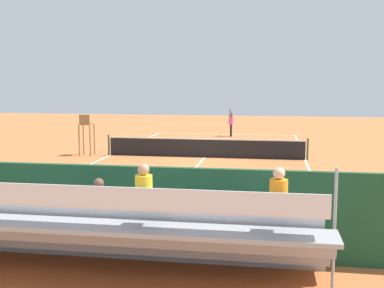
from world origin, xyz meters
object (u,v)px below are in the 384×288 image
umpire_chair (86,130)px  tennis_player (231,122)px  tennis_net (205,148)px  tennis_ball_near (247,142)px  tennis_ball_far (210,138)px  tennis_racket (221,135)px  bleacher_stand (100,230)px  equipment_bag (172,239)px  courtside_bench (249,225)px

umpire_chair → tennis_player: umpire_chair is taller
tennis_net → tennis_ball_near: size_ratio=156.06×
umpire_chair → tennis_net: bearing=-177.0°
tennis_net → umpire_chair: (6.20, 0.33, 0.81)m
umpire_chair → tennis_ball_far: size_ratio=32.42×
tennis_net → tennis_racket: 10.10m
bleacher_stand → tennis_ball_far: (0.81, -23.67, -0.91)m
bleacher_stand → tennis_ball_near: bleacher_stand is taller
equipment_bag → tennis_racket: bearing=-86.7°
tennis_ball_near → bleacher_stand: bearing=85.3°
tennis_net → umpire_chair: bearing=3.0°
equipment_bag → tennis_ball_near: equipment_bag is taller
bleacher_stand → tennis_racket: size_ratio=15.53×
tennis_player → bleacher_stand: bearing=88.9°
bleacher_stand → tennis_player: 24.96m
tennis_racket → tennis_player: bearing=148.0°
tennis_net → umpire_chair: umpire_chair is taller
courtside_bench → tennis_racket: 23.58m
equipment_bag → tennis_ball_far: 21.79m
courtside_bench → tennis_player: size_ratio=0.93×
bleacher_stand → tennis_racket: 25.47m
tennis_player → tennis_net: bearing=86.9°
umpire_chair → tennis_player: (-6.71, -9.93, -0.30)m
courtside_bench → tennis_ball_near: size_ratio=27.27×
equipment_bag → tennis_racket: equipment_bag is taller
bleacher_stand → tennis_player: size_ratio=4.70×
umpire_chair → equipment_bag: bearing=119.1°
tennis_net → courtside_bench: 13.58m
tennis_net → tennis_player: size_ratio=5.35×
bleacher_stand → equipment_bag: (-1.05, -1.96, -0.76)m
bleacher_stand → tennis_ball_near: bearing=-94.7°
tennis_net → tennis_ball_far: 8.36m
tennis_player → tennis_ball_far: bearing=45.0°
courtside_bench → tennis_racket: size_ratio=3.08×
equipment_bag → umpire_chair: bearing=-60.9°
equipment_bag → courtside_bench: bearing=-175.9°
tennis_net → tennis_ball_far: size_ratio=156.06×
umpire_chair → tennis_ball_far: 10.27m
tennis_player → tennis_ball_near: 3.73m
bleacher_stand → umpire_chair: size_ratio=4.23×
equipment_bag → tennis_ball_near: 19.67m
tennis_net → tennis_ball_near: (-1.82, -6.25, -0.47)m
tennis_ball_far → tennis_racket: bearing=-106.1°
courtside_bench → equipment_bag: size_ratio=2.00×
tennis_ball_near → equipment_bag: bearing=87.9°
tennis_net → umpire_chair: size_ratio=4.81×
equipment_bag → tennis_player: tennis_player is taller
tennis_net → tennis_racket: size_ratio=17.65×
tennis_racket → equipment_bag: bearing=93.3°
courtside_bench → tennis_player: tennis_player is taller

